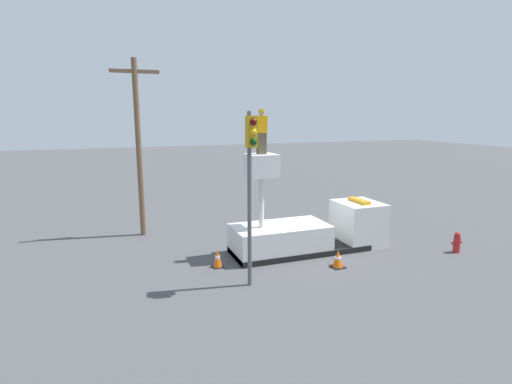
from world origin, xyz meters
name	(u,v)px	position (x,y,z in m)	size (l,w,h in m)	color
ground_plane	(299,251)	(0.00, 0.00, 0.00)	(120.00, 120.00, 0.00)	#4C4C4F
bucket_truck	(309,231)	(0.45, 0.00, 0.86)	(6.82, 2.14, 4.26)	black
worker	(262,132)	(-1.78, 0.00, 5.14)	(0.40, 0.26, 1.75)	brown
traffic_light_pole	(251,166)	(-3.18, -2.66, 4.17)	(0.34, 0.57, 5.92)	#515156
fire_hydrant	(457,242)	(6.23, -2.49, 0.44)	(0.52, 0.28, 0.90)	#B2231E
traffic_cone_rear	(218,258)	(-3.79, -0.53, 0.34)	(0.43, 0.43, 0.72)	black
traffic_cone_curbside	(338,259)	(0.55, -2.18, 0.33)	(0.51, 0.51, 0.69)	black
utility_pole	(138,143)	(-6.11, 4.85, 4.49)	(2.20, 0.26, 8.34)	brown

